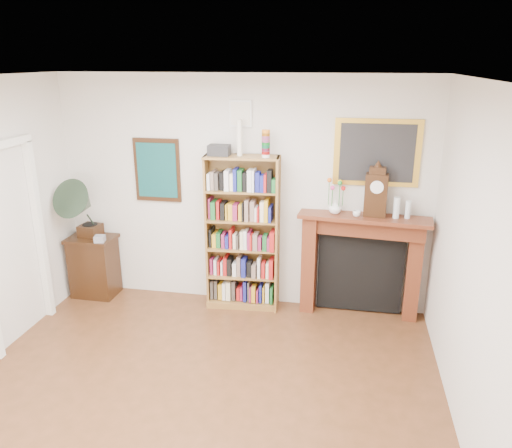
{
  "coord_description": "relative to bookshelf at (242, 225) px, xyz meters",
  "views": [
    {
      "loc": [
        1.23,
        -3.19,
        2.95
      ],
      "look_at": [
        0.34,
        1.6,
        1.33
      ],
      "focal_mm": 35.0,
      "sensor_mm": 36.0,
      "label": 1
    }
  ],
  "objects": [
    {
      "name": "small_picture",
      "position": [
        -0.04,
        0.16,
        1.29
      ],
      "size": [
        0.26,
        0.04,
        0.3
      ],
      "color": "white",
      "rests_on": "back_wall"
    },
    {
      "name": "gilt_painting",
      "position": [
        1.51,
        0.16,
        0.89
      ],
      "size": [
        0.95,
        0.04,
        0.75
      ],
      "color": "gold",
      "rests_on": "back_wall"
    },
    {
      "name": "teal_poster",
      "position": [
        -1.09,
        0.16,
        0.59
      ],
      "size": [
        0.58,
        0.04,
        0.78
      ],
      "color": "black",
      "rests_on": "back_wall"
    },
    {
      "name": "fireplace",
      "position": [
        1.42,
        0.07,
        -0.31
      ],
      "size": [
        1.51,
        0.49,
        1.25
      ],
      "rotation": [
        0.0,
        0.0,
        -0.09
      ],
      "color": "#552113",
      "rests_on": "floor"
    },
    {
      "name": "bookshelf",
      "position": [
        0.0,
        0.0,
        0.0
      ],
      "size": [
        0.89,
        0.37,
        2.18
      ],
      "rotation": [
        0.0,
        0.0,
        0.08
      ],
      "color": "brown",
      "rests_on": "floor"
    },
    {
      "name": "flower_vase",
      "position": [
        1.09,
        0.04,
        0.27
      ],
      "size": [
        0.17,
        0.17,
        0.15
      ],
      "primitive_type": "imported",
      "rotation": [
        0.0,
        0.0,
        0.18
      ],
      "color": "white",
      "rests_on": "fireplace"
    },
    {
      "name": "bottle_left",
      "position": [
        1.76,
        -0.01,
        0.32
      ],
      "size": [
        0.07,
        0.07,
        0.24
      ],
      "primitive_type": "cylinder",
      "color": "silver",
      "rests_on": "fireplace"
    },
    {
      "name": "teacup",
      "position": [
        1.33,
        -0.03,
        0.23
      ],
      "size": [
        0.11,
        0.11,
        0.07
      ],
      "primitive_type": "imported",
      "rotation": [
        0.0,
        0.0,
        0.25
      ],
      "color": "white",
      "rests_on": "fireplace"
    },
    {
      "name": "cd_stack",
      "position": [
        -1.76,
        -0.19,
        -0.22
      ],
      "size": [
        0.14,
        0.14,
        0.08
      ],
      "primitive_type": "cube",
      "rotation": [
        0.0,
        0.0,
        0.2
      ],
      "color": "#A4A4AF",
      "rests_on": "side_cabinet"
    },
    {
      "name": "gramophone",
      "position": [
        -1.97,
        -0.14,
        0.19
      ],
      "size": [
        0.55,
        0.66,
        0.8
      ],
      "rotation": [
        0.0,
        0.0,
        -0.12
      ],
      "color": "black",
      "rests_on": "side_cabinet"
    },
    {
      "name": "room",
      "position": [
        -0.04,
        -2.32,
        0.34
      ],
      "size": [
        4.51,
        5.01,
        2.81
      ],
      "color": "#4B2E16",
      "rests_on": "ground"
    },
    {
      "name": "door_casing",
      "position": [
        -2.24,
        -1.12,
        0.2
      ],
      "size": [
        0.08,
        1.02,
        2.17
      ],
      "color": "white",
      "rests_on": "left_wall"
    },
    {
      "name": "mantel_clock",
      "position": [
        1.53,
        0.01,
        0.47
      ],
      "size": [
        0.26,
        0.17,
        0.57
      ],
      "rotation": [
        0.0,
        0.0,
        -0.12
      ],
      "color": "black",
      "rests_on": "fireplace"
    },
    {
      "name": "side_cabinet",
      "position": [
        -1.95,
        -0.06,
        -0.66
      ],
      "size": [
        0.59,
        0.43,
        0.8
      ],
      "primitive_type": "cube",
      "rotation": [
        0.0,
        0.0,
        -0.02
      ],
      "color": "black",
      "rests_on": "floor"
    },
    {
      "name": "bottle_right",
      "position": [
        1.89,
        0.01,
        0.3
      ],
      "size": [
        0.06,
        0.06,
        0.2
      ],
      "primitive_type": "cylinder",
      "color": "silver",
      "rests_on": "fireplace"
    }
  ]
}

